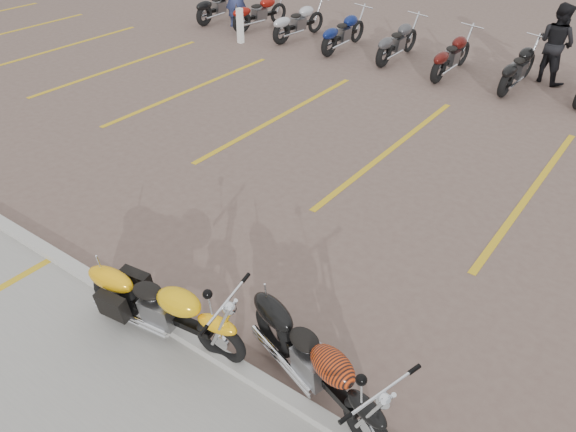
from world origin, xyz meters
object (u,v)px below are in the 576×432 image
at_px(yellow_cruiser, 164,307).
at_px(bollard, 240,26).
at_px(flame_cruiser, 316,362).
at_px(person_b, 556,43).

bearing_deg(yellow_cruiser, bollard, 118.82).
height_order(flame_cruiser, person_b, person_b).
bearing_deg(yellow_cruiser, person_b, 76.57).
xyz_separation_m(yellow_cruiser, person_b, (1.25, 11.71, 0.50)).
relative_size(yellow_cruiser, bollard, 2.24).
bearing_deg(person_b, yellow_cruiser, 109.19).
relative_size(yellow_cruiser, flame_cruiser, 1.03).
bearing_deg(bollard, person_b, 14.22).
bearing_deg(bollard, yellow_cruiser, -53.83).
bearing_deg(person_b, flame_cruiser, 118.71).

